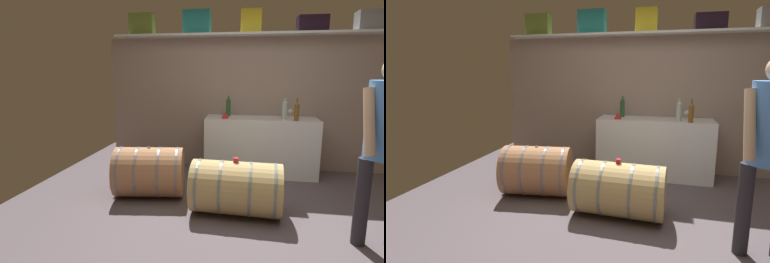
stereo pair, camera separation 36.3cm
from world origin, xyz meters
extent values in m
cube|color=#574D52|center=(0.00, 0.55, -0.01)|extent=(5.63, 7.61, 0.02)
cube|color=gray|center=(0.00, 2.20, 1.01)|extent=(4.43, 0.10, 2.03)
cube|color=silver|center=(0.00, 2.05, 2.04)|extent=(4.08, 0.40, 0.03)
cube|color=olive|center=(-1.66, 2.05, 2.22)|extent=(0.37, 0.22, 0.32)
cube|color=teal|center=(-0.81, 2.05, 2.23)|extent=(0.40, 0.23, 0.34)
cube|color=yellow|center=(-0.01, 2.05, 2.22)|extent=(0.29, 0.26, 0.32)
cube|color=black|center=(0.83, 2.05, 2.17)|extent=(0.40, 0.27, 0.22)
cube|color=gray|center=(1.63, 2.05, 2.19)|extent=(0.44, 0.31, 0.27)
cube|color=white|center=(0.17, 1.86, 0.42)|extent=(1.60, 0.56, 0.85)
cylinder|color=#ABBEB8|center=(0.48, 1.74, 0.96)|extent=(0.07, 0.07, 0.22)
sphere|color=#ABBEB8|center=(0.48, 1.74, 1.08)|extent=(0.07, 0.07, 0.07)
cylinder|color=#ABBEB8|center=(0.48, 1.74, 1.12)|extent=(0.02, 0.02, 0.07)
cylinder|color=#29552D|center=(-0.31, 1.94, 0.96)|extent=(0.07, 0.07, 0.23)
sphere|color=#29552D|center=(-0.31, 1.94, 1.09)|extent=(0.06, 0.06, 0.06)
cylinder|color=#29552D|center=(-0.31, 1.94, 1.12)|extent=(0.02, 0.02, 0.06)
cylinder|color=brown|center=(0.64, 1.66, 0.95)|extent=(0.06, 0.06, 0.21)
sphere|color=brown|center=(0.64, 1.66, 1.06)|extent=(0.06, 0.06, 0.06)
cylinder|color=brown|center=(0.64, 1.66, 1.12)|extent=(0.02, 0.02, 0.09)
cylinder|color=white|center=(0.60, 2.00, 0.85)|extent=(0.07, 0.07, 0.00)
cylinder|color=white|center=(0.60, 2.00, 0.88)|extent=(0.01, 0.01, 0.06)
sphere|color=white|center=(0.60, 2.00, 0.94)|extent=(0.07, 0.07, 0.07)
sphere|color=maroon|center=(0.60, 2.00, 0.92)|extent=(0.04, 0.04, 0.04)
cone|color=red|center=(-0.34, 1.72, 0.89)|extent=(0.11, 0.11, 0.10)
cylinder|color=tan|center=(-0.13, 0.43, 0.29)|extent=(0.97, 0.61, 0.57)
cylinder|color=slate|center=(-0.53, 0.45, 0.29)|extent=(0.06, 0.58, 0.58)
cylinder|color=slate|center=(-0.28, 0.44, 0.29)|extent=(0.06, 0.58, 0.58)
cylinder|color=slate|center=(0.02, 0.43, 0.29)|extent=(0.06, 0.58, 0.58)
cylinder|color=slate|center=(0.26, 0.42, 0.29)|extent=(0.06, 0.58, 0.58)
cylinder|color=brown|center=(-0.13, 0.43, 0.58)|extent=(0.04, 0.04, 0.01)
cylinder|color=#A9734B|center=(-1.19, 0.76, 0.31)|extent=(0.89, 0.70, 0.60)
cylinder|color=slate|center=(-1.53, 0.71, 0.31)|extent=(0.11, 0.61, 0.61)
cylinder|color=slate|center=(-1.32, 0.74, 0.31)|extent=(0.11, 0.61, 0.61)
cylinder|color=slate|center=(-1.06, 0.77, 0.31)|extent=(0.11, 0.61, 0.61)
cylinder|color=slate|center=(-0.85, 0.80, 0.31)|extent=(0.11, 0.61, 0.61)
cylinder|color=brown|center=(-1.19, 0.76, 0.61)|extent=(0.04, 0.04, 0.01)
cylinder|color=red|center=(-0.14, 0.43, 0.60)|extent=(0.06, 0.06, 0.04)
cylinder|color=#2C2932|center=(0.96, 0.00, 0.40)|extent=(0.12, 0.12, 0.79)
cylinder|color=tan|center=(0.92, -0.10, 1.12)|extent=(0.10, 0.23, 0.55)
camera|label=1|loc=(-0.06, -2.77, 1.51)|focal=29.37mm
camera|label=2|loc=(0.29, -2.70, 1.51)|focal=29.37mm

